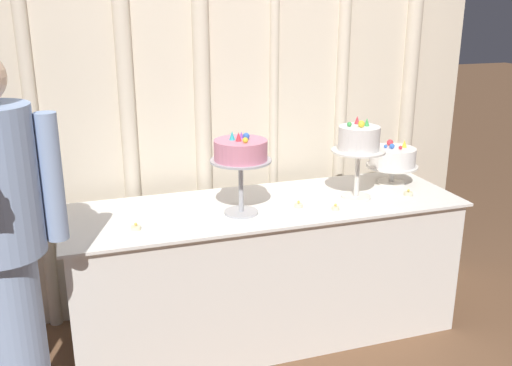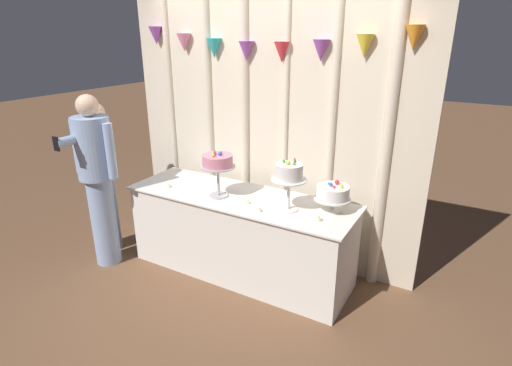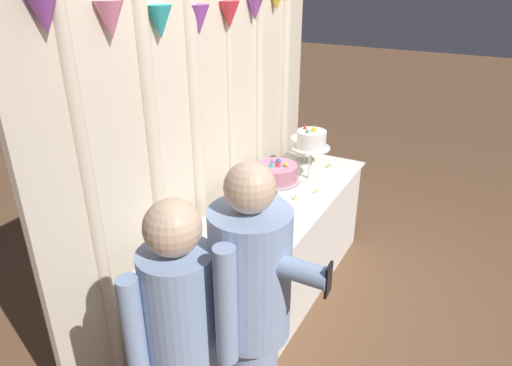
# 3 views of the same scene
# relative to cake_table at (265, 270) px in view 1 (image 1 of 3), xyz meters

# --- Properties ---
(ground_plane) EXTENTS (24.00, 24.00, 0.00)m
(ground_plane) POSITION_rel_cake_table_xyz_m (0.00, -0.10, -0.39)
(ground_plane) COLOR brown
(draped_curtain) EXTENTS (3.00, 0.16, 2.49)m
(draped_curtain) POSITION_rel_cake_table_xyz_m (0.01, 0.49, 0.91)
(draped_curtain) COLOR beige
(draped_curtain) RESTS_ON ground_plane
(cake_table) EXTENTS (2.12, 0.68, 0.78)m
(cake_table) POSITION_rel_cake_table_xyz_m (0.00, 0.00, 0.00)
(cake_table) COLOR white
(cake_table) RESTS_ON ground_plane
(cake_display_leftmost) EXTENTS (0.31, 0.31, 0.43)m
(cake_display_leftmost) POSITION_rel_cake_table_xyz_m (-0.16, -0.09, 0.70)
(cake_display_leftmost) COLOR #B2B2B7
(cake_display_leftmost) RESTS_ON cake_table
(cake_display_center) EXTENTS (0.29, 0.29, 0.44)m
(cake_display_center) POSITION_rel_cake_table_xyz_m (0.51, -0.06, 0.70)
(cake_display_center) COLOR silver
(cake_display_center) RESTS_ON cake_table
(cake_display_rightmost) EXTENTS (0.30, 0.30, 0.26)m
(cake_display_rightmost) POSITION_rel_cake_table_xyz_m (0.83, 0.11, 0.54)
(cake_display_rightmost) COLOR silver
(cake_display_rightmost) RESTS_ON cake_table
(tealight_far_left) EXTENTS (0.05, 0.05, 0.03)m
(tealight_far_left) POSITION_rel_cake_table_xyz_m (-0.70, -0.14, 0.40)
(tealight_far_left) COLOR beige
(tealight_far_left) RESTS_ON cake_table
(tealight_near_left) EXTENTS (0.04, 0.04, 0.04)m
(tealight_near_left) POSITION_rel_cake_table_xyz_m (0.15, -0.10, 0.40)
(tealight_near_left) COLOR beige
(tealight_near_left) RESTS_ON cake_table
(tealight_near_right) EXTENTS (0.04, 0.04, 0.03)m
(tealight_near_right) POSITION_rel_cake_table_xyz_m (0.32, -0.19, 0.40)
(tealight_near_right) COLOR beige
(tealight_near_right) RESTS_ON cake_table
(tealight_far_right) EXTENTS (0.05, 0.05, 0.04)m
(tealight_far_right) POSITION_rel_cake_table_xyz_m (0.80, -0.12, 0.40)
(tealight_far_right) COLOR beige
(tealight_far_right) RESTS_ON cake_table
(guest_man_pink_jacket) EXTENTS (0.50, 0.35, 1.66)m
(guest_man_pink_jacket) POSITION_rel_cake_table_xyz_m (-1.24, -0.50, 0.52)
(guest_man_pink_jacket) COLOR #93ADD6
(guest_man_pink_jacket) RESTS_ON ground_plane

